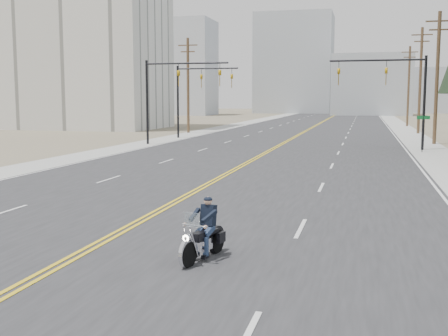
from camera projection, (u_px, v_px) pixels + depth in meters
name	position (u px, v px, depth m)	size (l,w,h in m)	color
ground_plane	(81.00, 254.00, 13.94)	(400.00, 400.00, 0.00)	#776D56
road	(317.00, 125.00, 81.32)	(20.00, 200.00, 0.01)	#303033
sidewalk_left	(239.00, 124.00, 84.09)	(3.00, 200.00, 0.01)	#A5A5A0
sidewalk_right	(399.00, 126.00, 78.55)	(3.00, 200.00, 0.01)	#A5A5A0
traffic_mast_left	(170.00, 85.00, 46.30)	(7.10, 0.26, 7.00)	black
traffic_mast_right	(397.00, 84.00, 41.97)	(7.10, 0.26, 7.00)	black
traffic_mast_far	(194.00, 88.00, 54.09)	(6.10, 0.26, 7.00)	black
street_sign	(423.00, 127.00, 39.99)	(0.90, 0.06, 2.62)	black
utility_pole_c	(437.00, 76.00, 46.80)	(2.20, 0.30, 11.00)	brown
utility_pole_d	(420.00, 79.00, 61.21)	(2.20, 0.30, 11.50)	brown
utility_pole_e	(409.00, 85.00, 77.60)	(2.20, 0.30, 11.00)	brown
utility_pole_left	(188.00, 84.00, 62.48)	(2.20, 0.30, 10.50)	brown
apartment_block	(89.00, 11.00, 71.79)	(18.00, 14.00, 30.00)	silver
haze_bldg_a	(183.00, 68.00, 131.73)	(14.00, 12.00, 22.00)	#B7BCC6
haze_bldg_b	(371.00, 85.00, 131.48)	(18.00, 14.00, 14.00)	#ADB2B7
haze_bldg_d	(294.00, 64.00, 150.00)	(20.00, 15.00, 26.00)	#ADB2B7
haze_bldg_e	(435.00, 91.00, 151.57)	(14.00, 14.00, 12.00)	#B7BCC6
haze_bldg_f	(148.00, 83.00, 150.16)	(12.00, 12.00, 16.00)	#ADB2B7
motorcyclist	(203.00, 229.00, 13.32)	(0.82, 1.92, 1.50)	black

